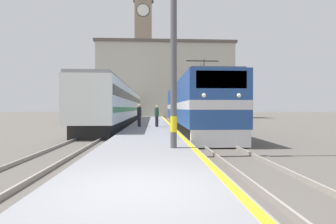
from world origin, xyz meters
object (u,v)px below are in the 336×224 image
(passenger_train, at_px, (121,106))
(second_waiting_passenger, at_px, (157,116))
(person_on_platform, at_px, (139,115))
(locomotive_train, at_px, (192,107))
(catenary_mast, at_px, (176,35))
(clock_tower, at_px, (143,48))

(passenger_train, xyz_separation_m, second_waiting_passenger, (4.03, -8.96, -0.89))
(person_on_platform, bearing_deg, second_waiting_passenger, -8.40)
(person_on_platform, bearing_deg, locomotive_train, -5.82)
(locomotive_train, xyz_separation_m, person_on_platform, (-4.23, 0.43, -0.65))
(passenger_train, relative_size, second_waiting_passenger, 17.79)
(passenger_train, distance_m, second_waiting_passenger, 9.86)
(locomotive_train, relative_size, catenary_mast, 2.21)
(locomotive_train, height_order, clock_tower, clock_tower)
(locomotive_train, distance_m, second_waiting_passenger, 2.91)
(locomotive_train, bearing_deg, clock_tower, 97.30)
(person_on_platform, bearing_deg, clock_tower, 91.80)
(passenger_train, bearing_deg, clock_tower, 87.91)
(locomotive_train, relative_size, person_on_platform, 10.30)
(catenary_mast, bearing_deg, locomotive_train, 78.75)
(passenger_train, distance_m, clock_tower, 37.40)
(locomotive_train, bearing_deg, person_on_platform, 174.18)
(person_on_platform, distance_m, second_waiting_passenger, 1.44)
(passenger_train, bearing_deg, person_on_platform, -73.40)
(locomotive_train, height_order, second_waiting_passenger, locomotive_train)
(passenger_train, xyz_separation_m, catenary_mast, (4.63, -20.28, 2.46))
(person_on_platform, xyz_separation_m, second_waiting_passenger, (1.42, -0.21, -0.06))
(catenary_mast, distance_m, second_waiting_passenger, 11.82)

